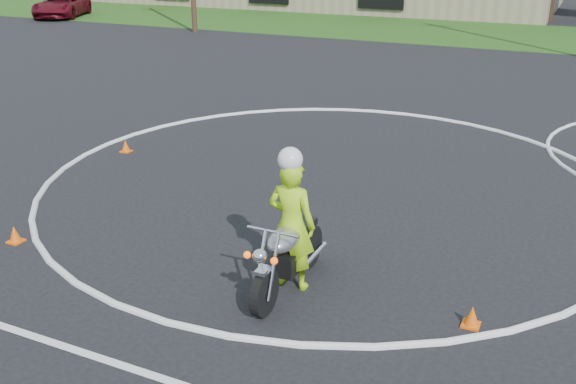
% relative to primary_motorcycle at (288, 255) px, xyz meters
% --- Properties ---
extents(ground, '(120.00, 120.00, 0.00)m').
position_rel_primary_motorcycle_xyz_m(ground, '(-1.10, 1.48, -0.57)').
color(ground, black).
rests_on(ground, ground).
extents(grass_strip, '(120.00, 10.00, 0.02)m').
position_rel_primary_motorcycle_xyz_m(grass_strip, '(-1.10, 28.48, -0.56)').
color(grass_strip, '#1E4714').
rests_on(grass_strip, ground).
extents(course_markings, '(19.05, 19.05, 0.12)m').
position_rel_primary_motorcycle_xyz_m(course_markings, '(1.07, 5.84, -0.57)').
color(course_markings, silver).
rests_on(course_markings, ground).
extents(primary_motorcycle, '(0.79, 2.24, 1.18)m').
position_rel_primary_motorcycle_xyz_m(primary_motorcycle, '(0.00, 0.00, 0.00)').
color(primary_motorcycle, black).
rests_on(primary_motorcycle, ground).
extents(rider_primary_grp, '(0.73, 0.48, 2.19)m').
position_rel_primary_motorcycle_xyz_m(rider_primary_grp, '(-0.00, 0.14, 0.48)').
color(rider_primary_grp, '#A6E418').
rests_on(rider_primary_grp, ground).
extents(pickup_grp, '(4.45, 5.87, 1.48)m').
position_rel_primary_motorcycle_xyz_m(pickup_grp, '(-27.59, 24.76, 0.17)').
color(pickup_grp, '#580A16').
rests_on(pickup_grp, ground).
extents(traffic_cones, '(20.30, 11.00, 0.30)m').
position_rel_primary_motorcycle_xyz_m(traffic_cones, '(3.55, 4.54, -0.44)').
color(traffic_cones, '#EE5B0C').
rests_on(traffic_cones, ground).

